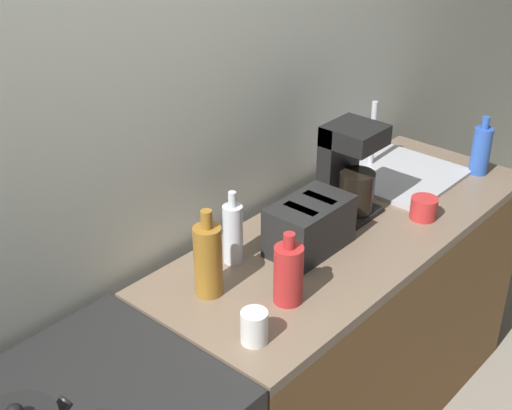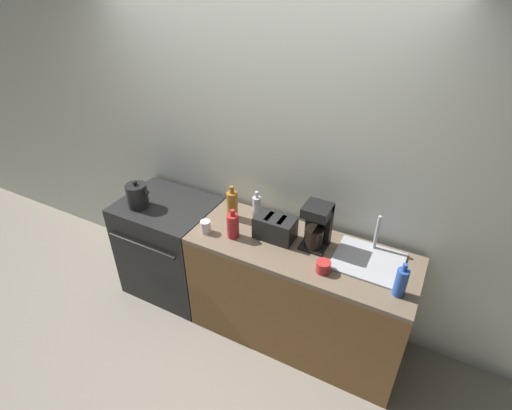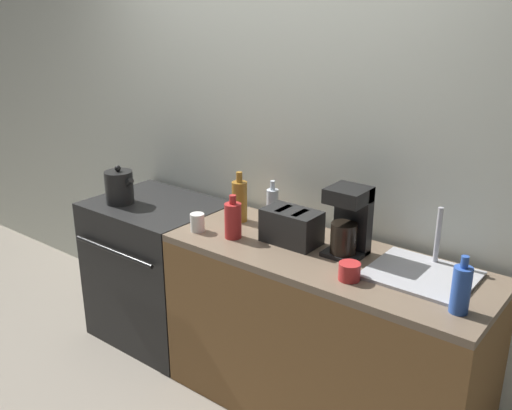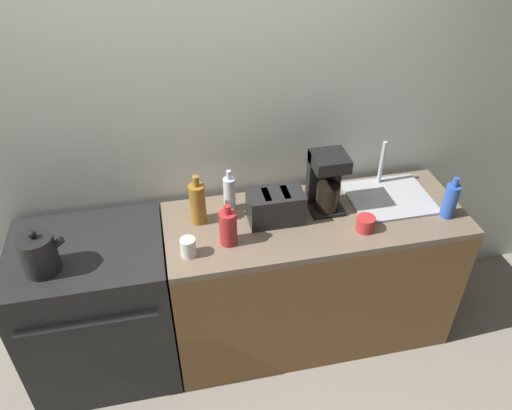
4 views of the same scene
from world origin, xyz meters
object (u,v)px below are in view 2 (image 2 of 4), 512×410
coffee_maker (317,225)px  bottle_clear (257,208)px  bottle_blue (401,282)px  bottle_red (233,226)px  cup_white (206,227)px  toaster (275,228)px  cup_red (323,267)px  stove (171,246)px  kettle (137,196)px  bottle_amber (232,205)px

coffee_maker → bottle_clear: 0.52m
bottle_clear → bottle_blue: size_ratio=1.04×
coffee_maker → bottle_blue: (0.62, -0.21, -0.07)m
bottle_red → cup_white: bottle_red is taller
bottle_blue → bottle_red: 1.18m
bottle_red → coffee_maker: bearing=18.5°
toaster → bottle_clear: bearing=148.2°
bottle_red → cup_white: (-0.20, -0.05, -0.05)m
cup_red → bottle_red: bearing=176.1°
bottle_clear → bottle_blue: bottle_clear is taller
stove → kettle: kettle is taller
coffee_maker → cup_white: 0.81m
stove → cup_red: bearing=-6.4°
coffee_maker → cup_red: (0.14, -0.24, -0.13)m
bottle_amber → cup_red: size_ratio=2.92×
cup_white → cup_red: size_ratio=1.00×
bottle_blue → cup_white: (-1.38, -0.02, -0.05)m
cup_white → stove: bearing=162.6°
stove → bottle_clear: bearing=11.6°
bottle_red → cup_red: (0.70, -0.05, -0.06)m
cup_red → kettle: bearing=178.6°
coffee_maker → stove: bearing=-176.5°
stove → bottle_blue: size_ratio=3.74×
bottle_red → toaster: bearing=25.8°
toaster → bottle_amber: (-0.40, 0.07, 0.03)m
stove → coffee_maker: coffee_maker is taller
stove → kettle: bearing=-144.1°
kettle → bottle_red: size_ratio=1.02×
stove → coffee_maker: 1.41m
kettle → bottle_blue: bottle_blue is taller
bottle_blue → bottle_red: bearing=178.7°
kettle → bottle_blue: size_ratio=0.97×
bottle_red → cup_red: 0.71m
bottle_red → cup_red: bearing=-3.9°
coffee_maker → bottle_amber: bearing=178.7°
coffee_maker → bottle_blue: size_ratio=1.41×
kettle → bottle_blue: bearing=-0.5°
toaster → bottle_amber: size_ratio=1.02×
stove → cup_white: 0.72m
bottle_red → bottle_blue: bearing=-1.3°
bottle_amber → cup_white: 0.27m
toaster → bottle_blue: bottle_blue is taller
bottle_clear → kettle: bearing=-163.4°
toaster → bottle_blue: (0.91, -0.16, 0.01)m
stove → bottle_red: bearing=-8.8°
bottle_blue → bottle_red: (-1.18, 0.03, -0.00)m
stove → bottle_blue: 1.97m
bottle_blue → cup_red: bearing=-177.5°
kettle → bottle_clear: 0.97m
bottle_amber → cup_red: (0.83, -0.25, -0.08)m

